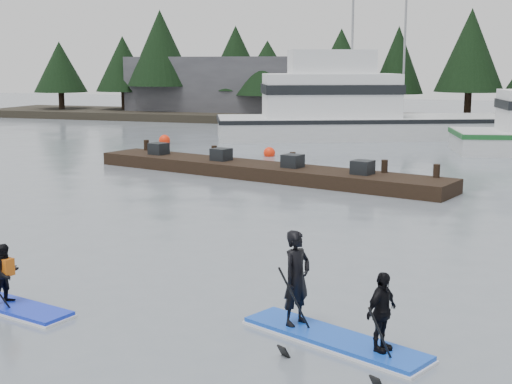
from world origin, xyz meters
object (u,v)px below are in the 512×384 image
(paddleboard_solo, at_px, (7,287))
(fishing_boat_large, at_px, (356,125))
(floating_dock, at_px, (261,171))
(paddleboard_duo, at_px, (332,307))

(paddleboard_solo, bearing_deg, fishing_boat_large, 103.47)
(floating_dock, distance_m, paddleboard_duo, 17.17)
(fishing_boat_large, xyz_separation_m, floating_dock, (-0.85, -16.28, -0.50))
(paddleboard_solo, distance_m, paddleboard_duo, 6.12)
(paddleboard_duo, bearing_deg, paddleboard_solo, -152.63)
(fishing_boat_large, height_order, paddleboard_duo, fishing_boat_large)
(paddleboard_solo, xyz_separation_m, paddleboard_duo, (6.11, 0.30, 0.19))
(floating_dock, relative_size, paddleboard_solo, 5.37)
(floating_dock, xyz_separation_m, paddleboard_solo, (0.24, -16.25, 0.15))
(floating_dock, height_order, paddleboard_solo, paddleboard_solo)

